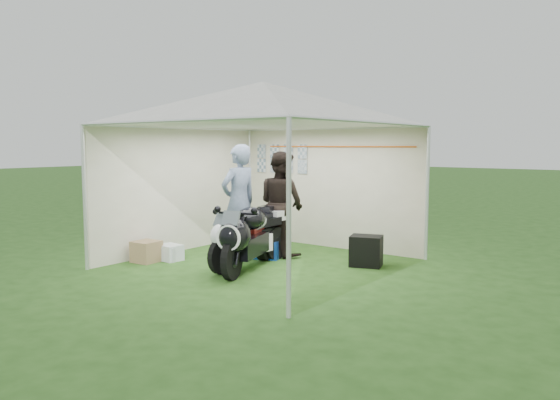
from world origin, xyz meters
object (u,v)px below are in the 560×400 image
(motorcycle_white, at_px, (246,235))
(person_dark_jacket, at_px, (281,204))
(motorcycle_black, at_px, (247,235))
(paddock_stand, at_px, (267,250))
(crate_1, at_px, (146,251))
(crate_2, at_px, (170,253))
(equipment_box, at_px, (366,251))
(canopy_tent, at_px, (264,108))
(person_blue_jacket, at_px, (239,202))
(crate_0, at_px, (170,252))

(motorcycle_white, relative_size, person_dark_jacket, 1.02)
(motorcycle_black, height_order, paddock_stand, motorcycle_black)
(motorcycle_white, height_order, paddock_stand, motorcycle_white)
(crate_1, relative_size, crate_2, 1.20)
(paddock_stand, distance_m, equipment_box, 1.74)
(crate_2, bearing_deg, canopy_tent, 27.53)
(person_blue_jacket, xyz_separation_m, crate_0, (-0.84, -0.85, -0.86))
(person_blue_jacket, distance_m, crate_2, 1.48)
(motorcycle_black, height_order, crate_1, motorcycle_black)
(crate_0, bearing_deg, paddock_stand, 41.00)
(person_blue_jacket, bearing_deg, crate_2, -33.84)
(canopy_tent, bearing_deg, motorcycle_black, -80.58)
(equipment_box, height_order, crate_2, equipment_box)
(motorcycle_black, relative_size, equipment_box, 4.00)
(crate_1, xyz_separation_m, crate_2, (0.23, 0.32, -0.06))
(person_dark_jacket, bearing_deg, crate_1, 63.56)
(crate_0, relative_size, crate_1, 1.01)
(motorcycle_black, distance_m, crate_2, 1.64)
(person_dark_jacket, relative_size, crate_1, 4.66)
(canopy_tent, distance_m, crate_1, 3.13)
(canopy_tent, xyz_separation_m, paddock_stand, (-0.23, 0.35, -2.41))
(motorcycle_white, relative_size, motorcycle_black, 0.95)
(person_blue_jacket, distance_m, equipment_box, 2.34)
(equipment_box, xyz_separation_m, crate_2, (-2.89, -1.67, -0.13))
(person_blue_jacket, bearing_deg, motorcycle_black, 58.25)
(paddock_stand, bearing_deg, crate_2, -138.02)
(motorcycle_black, relative_size, person_blue_jacket, 1.01)
(canopy_tent, xyz_separation_m, crate_2, (-1.47, -0.77, -2.45))
(canopy_tent, bearing_deg, paddock_stand, 122.91)
(person_blue_jacket, bearing_deg, crate_0, -35.23)
(canopy_tent, distance_m, crate_2, 2.96)
(person_dark_jacket, bearing_deg, person_blue_jacket, 69.22)
(paddock_stand, relative_size, crate_1, 1.08)
(crate_0, bearing_deg, person_dark_jacket, 49.98)
(motorcycle_white, bearing_deg, crate_2, -165.17)
(canopy_tent, distance_m, equipment_box, 2.87)
(person_dark_jacket, xyz_separation_m, crate_0, (-1.27, -1.51, -0.80))
(person_dark_jacket, bearing_deg, canopy_tent, 118.75)
(canopy_tent, bearing_deg, crate_0, -153.38)
(motorcycle_white, xyz_separation_m, person_dark_jacket, (-0.14, 1.14, 0.41))
(person_dark_jacket, relative_size, crate_2, 5.57)
(person_dark_jacket, distance_m, crate_0, 2.13)
(person_blue_jacket, relative_size, crate_2, 5.94)
(person_blue_jacket, distance_m, crate_1, 1.78)
(motorcycle_black, xyz_separation_m, crate_0, (-1.58, -0.20, -0.44))
(motorcycle_white, relative_size, crate_2, 5.70)
(person_dark_jacket, distance_m, crate_1, 2.48)
(canopy_tent, distance_m, crate_0, 2.96)
(canopy_tent, distance_m, motorcycle_black, 2.08)
(canopy_tent, relative_size, person_blue_jacket, 2.84)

